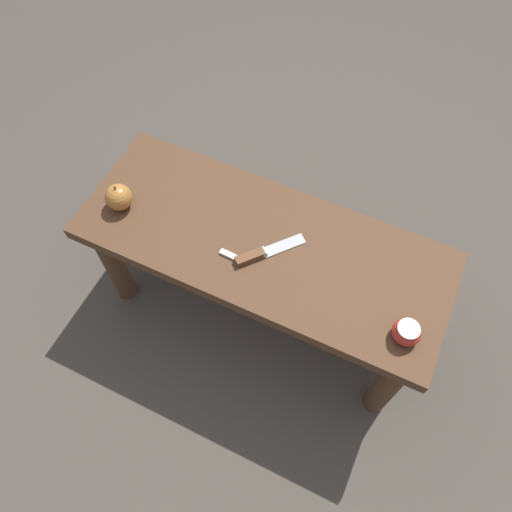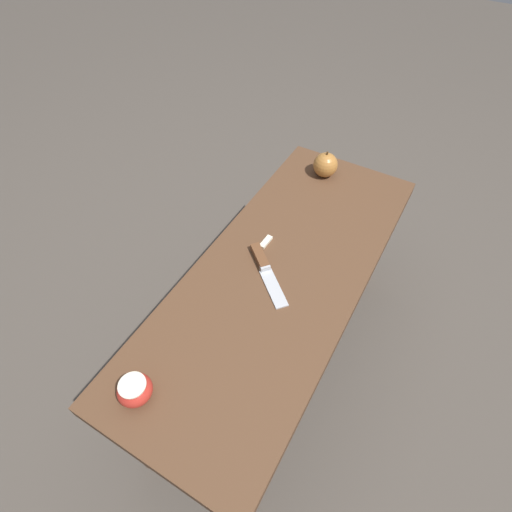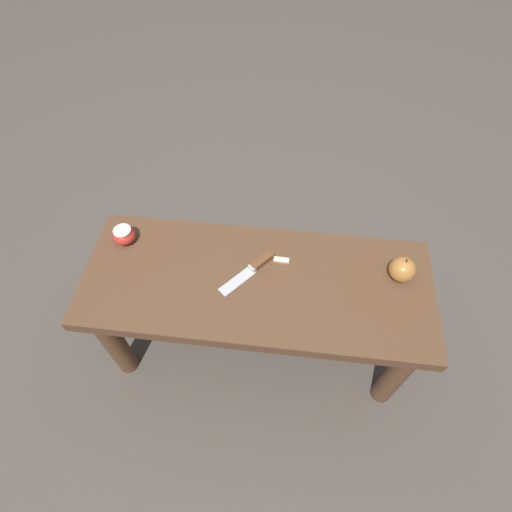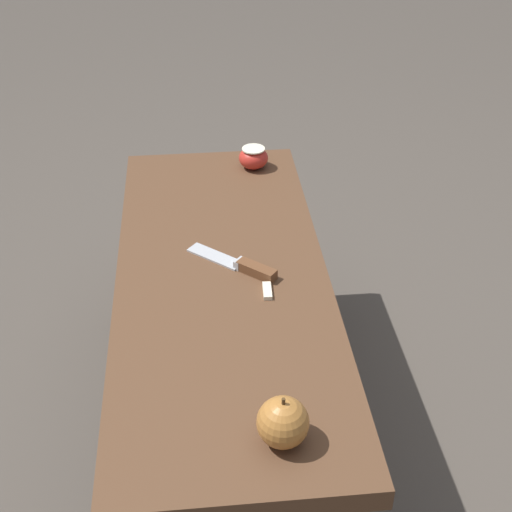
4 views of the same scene
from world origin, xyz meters
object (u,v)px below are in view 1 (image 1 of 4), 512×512
Objects in this scene: apple_cut at (406,332)px; apple_whole at (119,197)px; knife at (260,254)px; wooden_bench at (263,257)px.

apple_whole is at bearing -2.64° from apple_cut.
knife is at bearing -177.42° from apple_whole.
wooden_bench is at bearing -13.34° from apple_cut.
apple_whole is (0.42, 0.02, 0.03)m from knife.
wooden_bench is 0.43m from apple_whole.
apple_whole is 0.84m from apple_cut.
apple_whole reaches higher than wooden_bench.
knife is (-0.01, 0.04, 0.09)m from wooden_bench.
wooden_bench is at bearing -171.45° from apple_whole.
wooden_bench is 14.71× the size of apple_cut.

